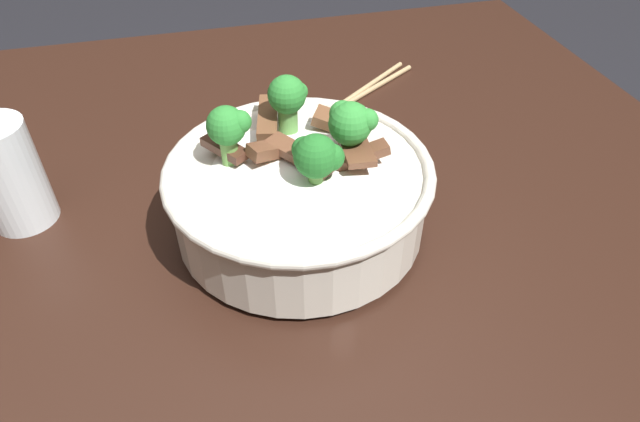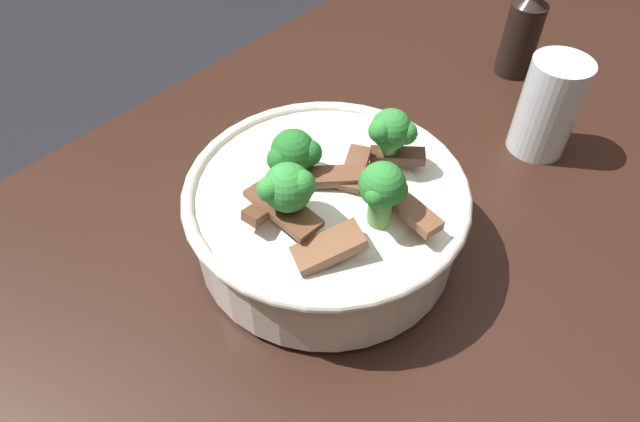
% 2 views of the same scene
% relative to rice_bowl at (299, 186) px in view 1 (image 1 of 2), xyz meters
% --- Properties ---
extents(dining_table, '(1.37, 0.87, 0.77)m').
position_rel_rice_bowl_xyz_m(dining_table, '(-0.17, 0.10, -0.18)').
color(dining_table, black).
rests_on(dining_table, ground).
extents(rice_bowl, '(0.26, 0.26, 0.14)m').
position_rel_rice_bowl_xyz_m(rice_bowl, '(0.00, 0.00, 0.00)').
color(rice_bowl, silver).
rests_on(rice_bowl, dining_table).
extents(drinking_glass, '(0.06, 0.06, 0.11)m').
position_rel_rice_bowl_xyz_m(drinking_glass, '(-0.28, 0.09, -0.01)').
color(drinking_glass, white).
rests_on(drinking_glass, dining_table).
extents(chopsticks_pair, '(0.17, 0.13, 0.01)m').
position_rel_rice_bowl_xyz_m(chopsticks_pair, '(0.15, 0.25, -0.05)').
color(chopsticks_pair, tan).
rests_on(chopsticks_pair, dining_table).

